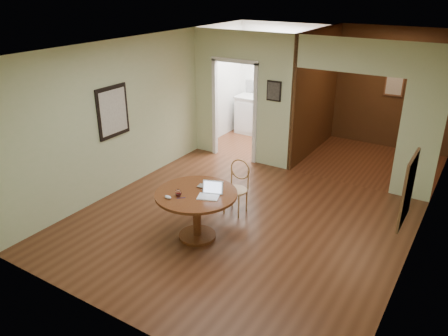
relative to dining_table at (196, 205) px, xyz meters
The scene contains 11 objects.
floor 0.87m from the dining_table, 61.46° to the left, with size 5.00×5.00×0.00m, color #4F2916.
room_shell 3.76m from the dining_table, 92.35° to the left, with size 5.20×7.50×5.00m.
dining_table is the anchor object (origin of this frame).
chair 1.03m from the dining_table, 84.46° to the left, with size 0.40×0.40×0.91m.
open_laptop 0.35m from the dining_table, ahead, with size 0.35×0.35×0.21m.
closed_laptop 0.28m from the dining_table, 66.91° to the left, with size 0.33×0.21×0.03m, color silver.
mouse 0.48m from the dining_table, 122.45° to the right, with size 0.11×0.06×0.05m, color white.
wine_glass 0.37m from the dining_table, 124.46° to the right, with size 0.10×0.10×0.11m, color white, non-canonical shape.
pen 0.33m from the dining_table, 107.71° to the right, with size 0.01×0.01×0.12m, color #0C0E59.
kitchen_cabinet 4.89m from the dining_table, 102.18° to the left, with size 2.06×0.60×0.94m.
grocery_bag 4.86m from the dining_table, 97.95° to the left, with size 0.28×0.23×0.28m, color beige.
Camera 1 is at (3.04, -5.18, 3.62)m, focal length 35.00 mm.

